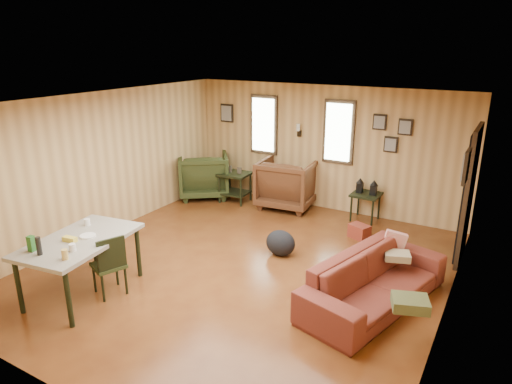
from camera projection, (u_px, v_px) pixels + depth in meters
room at (262, 186)px, 6.47m from camera, size 5.54×6.04×2.44m
sofa at (375, 273)px, 5.63m from camera, size 1.20×2.29×0.86m
recliner_brown at (288, 181)px, 9.01m from camera, size 1.14×1.08×1.07m
recliner_green at (204, 173)px, 9.65m from camera, size 1.37×1.36×1.03m
end_table at (235, 182)px, 9.34m from camera, size 0.63×0.58×0.75m
side_table at (366, 192)px, 8.32m from camera, size 0.51×0.51×0.79m
cooler at (359, 231)px, 7.67m from camera, size 0.39×0.34×0.23m
backpack at (281, 243)px, 7.02m from camera, size 0.51×0.41×0.41m
sofa_pillows at (402, 273)px, 5.50m from camera, size 0.91×1.64×0.34m
dining_table at (79, 244)px, 5.78m from camera, size 1.11×1.63×1.00m
dining_chair at (110, 263)px, 5.82m from camera, size 0.49×0.49×0.83m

